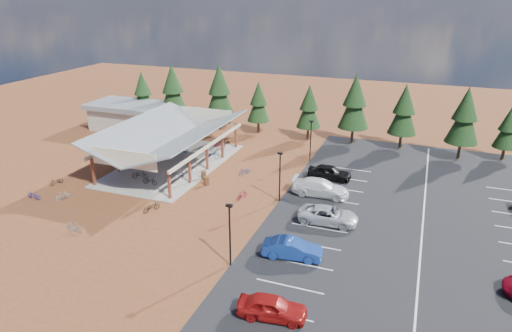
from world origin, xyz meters
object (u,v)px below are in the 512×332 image
at_px(bike_4, 150,181).
at_px(bike_7, 219,144).
at_px(bike_0, 140,175).
at_px(bike_5, 177,172).
at_px(bike_3, 176,140).
at_px(lamp_post_0, 230,231).
at_px(bike_8, 56,181).
at_px(bike_9, 63,196).
at_px(bike_pavilion, 171,134).
at_px(car_2, 328,215).
at_px(bike_2, 181,150).
at_px(bike_1, 150,161).
at_px(outbuilding, 128,115).
at_px(trash_bin_1, 204,175).
at_px(bike_12, 151,207).
at_px(car_4, 330,172).
at_px(bike_14, 245,171).
at_px(bike_10, 34,195).
at_px(bike_15, 242,195).
at_px(car_1, 292,249).
at_px(trash_bin_0, 207,181).
at_px(car_3, 320,188).
at_px(bike_6, 211,155).
at_px(bike_13, 74,227).
at_px(lamp_post_1, 280,173).
at_px(car_0, 272,307).
at_px(lamp_post_2, 311,138).

relative_size(bike_4, bike_7, 1.05).
height_order(bike_0, bike_5, bike_5).
height_order(bike_3, bike_5, bike_3).
xyz_separation_m(lamp_post_0, bike_8, (-23.70, 7.43, -2.57)).
distance_m(bike_8, bike_9, 4.43).
distance_m(bike_pavilion, car_2, 22.11).
bearing_deg(bike_2, bike_3, 29.39).
bearing_deg(bike_1, outbuilding, 41.60).
height_order(trash_bin_1, bike_3, bike_3).
height_order(bike_12, car_4, car_4).
distance_m(bike_pavilion, bike_14, 9.81).
bearing_deg(bike_10, bike_9, 109.22).
relative_size(bike_pavilion, bike_10, 11.70).
distance_m(bike_15, car_1, 11.50).
relative_size(trash_bin_0, bike_1, 0.49).
height_order(bike_2, bike_14, bike_2).
relative_size(bike_8, bike_15, 1.02).
xyz_separation_m(bike_1, bike_3, (-1.12, 7.97, -0.03)).
xyz_separation_m(bike_4, car_3, (17.62, 3.95, 0.33)).
height_order(bike_5, bike_10, bike_5).
bearing_deg(bike_8, bike_0, 49.13).
bearing_deg(bike_12, bike_0, -24.28).
bearing_deg(car_2, car_1, 165.42).
height_order(bike_3, car_2, car_2).
xyz_separation_m(bike_15, car_3, (7.11, 3.59, 0.43)).
bearing_deg(outbuilding, bike_6, -23.29).
height_order(car_1, car_3, car_3).
height_order(bike_13, car_1, car_1).
distance_m(bike_3, car_3, 23.74).
distance_m(bike_9, car_2, 26.14).
xyz_separation_m(bike_pavilion, outbuilding, (-14.00, 11.00, -1.80)).
xyz_separation_m(bike_12, car_4, (14.08, 13.60, 0.39)).
distance_m(bike_4, bike_13, 10.98).
bearing_deg(outbuilding, bike_15, -33.60).
distance_m(lamp_post_1, bike_2, 18.34).
height_order(bike_7, bike_9, bike_7).
xyz_separation_m(bike_pavilion, bike_2, (-0.94, 3.76, -3.24)).
bearing_deg(bike_5, bike_15, -116.08).
height_order(bike_2, bike_13, bike_2).
relative_size(outbuilding, bike_0, 6.18).
distance_m(bike_pavilion, bike_0, 6.21).
relative_size(bike_1, bike_10, 1.11).
bearing_deg(bike_5, bike_7, -10.49).
bearing_deg(bike_7, car_1, -145.08).
height_order(outbuilding, car_1, outbuilding).
height_order(car_1, car_4, car_4).
bearing_deg(lamp_post_1, car_0, -73.53).
distance_m(lamp_post_0, bike_13, 14.85).
distance_m(bike_1, car_3, 20.87).
relative_size(lamp_post_2, bike_2, 2.82).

